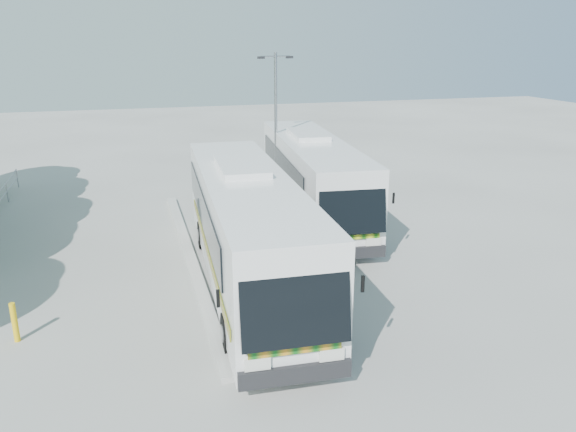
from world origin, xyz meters
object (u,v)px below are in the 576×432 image
object	(u,v)px
lamppost	(276,123)
bollard	(15,322)
coach_adjacent	(312,175)
coach_main	(248,226)

from	to	relation	value
lamppost	bollard	world-z (taller)	lamppost
coach_adjacent	bollard	bearing A→B (deg)	-137.34
coach_main	lamppost	distance (m)	9.55
coach_adjacent	lamppost	bearing A→B (deg)	118.09
coach_adjacent	bollard	distance (m)	13.79
coach_main	coach_adjacent	distance (m)	7.62
coach_main	bollard	bearing A→B (deg)	-160.90
lamppost	coach_main	bearing A→B (deg)	-120.76
coach_adjacent	lamppost	distance (m)	3.32
coach_adjacent	bollard	xyz separation A→B (m)	(-10.96, -8.26, -1.34)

